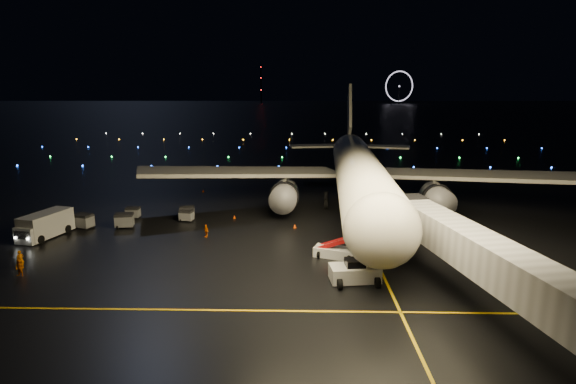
% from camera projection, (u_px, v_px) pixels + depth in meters
% --- Properties ---
extents(ground, '(2000.00, 2000.00, 0.00)m').
position_uv_depth(ground, '(293.00, 116.00, 338.92)').
color(ground, black).
rests_on(ground, ground).
extents(lane_centre, '(0.25, 80.00, 0.02)m').
position_uv_depth(lane_centre, '(359.00, 224.00, 60.44)').
color(lane_centre, '#E5B307').
rests_on(lane_centre, ground).
extents(lane_cross, '(60.00, 0.25, 0.02)m').
position_uv_depth(lane_cross, '(190.00, 310.00, 36.42)').
color(lane_cross, '#E5B307').
rests_on(lane_cross, ground).
extents(airliner, '(70.78, 67.64, 19.00)m').
position_uv_depth(airliner, '(358.00, 145.00, 68.43)').
color(airliner, beige).
rests_on(airliner, ground).
extents(pushback_tug, '(4.83, 2.93, 2.18)m').
position_uv_depth(pushback_tug, '(355.00, 270.00, 41.76)').
color(pushback_tug, silver).
rests_on(pushback_tug, ground).
extents(belt_loader, '(7.05, 4.02, 3.31)m').
position_uv_depth(belt_loader, '(336.00, 242.00, 47.86)').
color(belt_loader, silver).
rests_on(belt_loader, ground).
extents(service_truck, '(4.52, 8.70, 3.06)m').
position_uv_depth(service_truck, '(46.00, 224.00, 54.78)').
color(service_truck, silver).
rests_on(service_truck, ground).
extents(crew_a, '(0.79, 0.77, 1.83)m').
position_uv_depth(crew_a, '(20.00, 259.00, 44.94)').
color(crew_a, '#E86500').
rests_on(crew_a, ground).
extents(crew_b, '(0.92, 0.77, 1.71)m').
position_uv_depth(crew_b, '(20.00, 268.00, 42.95)').
color(crew_b, '#E86500').
rests_on(crew_b, ground).
extents(crew_c, '(0.93, 0.93, 1.59)m').
position_uv_depth(crew_c, '(206.00, 231.00, 54.75)').
color(crew_c, '#E86500').
rests_on(crew_c, ground).
extents(safety_cone_0, '(0.55, 0.55, 0.49)m').
position_uv_depth(safety_cone_0, '(295.00, 226.00, 58.58)').
color(safety_cone_0, '#ED4000').
rests_on(safety_cone_0, ground).
extents(safety_cone_1, '(0.52, 0.52, 0.48)m').
position_uv_depth(safety_cone_1, '(283.00, 202.00, 71.79)').
color(safety_cone_1, '#ED4000').
rests_on(safety_cone_1, ground).
extents(safety_cone_2, '(0.48, 0.48, 0.44)m').
position_uv_depth(safety_cone_2, '(234.00, 217.00, 63.03)').
color(safety_cone_2, '#ED4000').
rests_on(safety_cone_2, ground).
extents(safety_cone_3, '(0.49, 0.49, 0.47)m').
position_uv_depth(safety_cone_3, '(203.00, 191.00, 79.64)').
color(safety_cone_3, '#ED4000').
rests_on(safety_cone_3, ground).
extents(ferris_wheel, '(49.33, 16.80, 52.00)m').
position_uv_depth(ferris_wheel, '(399.00, 88.00, 739.52)').
color(ferris_wheel, black).
rests_on(ferris_wheel, ground).
extents(radio_mast, '(1.80, 1.80, 64.00)m').
position_uv_depth(radio_mast, '(261.00, 84.00, 762.86)').
color(radio_mast, black).
rests_on(radio_mast, ground).
extents(taxiway_lights, '(164.00, 92.00, 0.36)m').
position_uv_depth(taxiway_lights, '(287.00, 145.00, 149.50)').
color(taxiway_lights, black).
rests_on(taxiway_lights, ground).
extents(baggage_cart_0, '(1.95, 1.51, 1.51)m').
position_uv_depth(baggage_cart_0, '(186.00, 216.00, 61.58)').
color(baggage_cart_0, gray).
rests_on(baggage_cart_0, ground).
extents(baggage_cart_1, '(2.14, 1.65, 1.67)m').
position_uv_depth(baggage_cart_1, '(187.00, 213.00, 62.91)').
color(baggage_cart_1, gray).
rests_on(baggage_cart_1, ground).
extents(baggage_cart_2, '(1.83, 1.28, 1.55)m').
position_uv_depth(baggage_cart_2, '(133.00, 213.00, 63.07)').
color(baggage_cart_2, gray).
rests_on(baggage_cart_2, ground).
extents(baggage_cart_3, '(2.62, 2.22, 1.89)m').
position_uv_depth(baggage_cart_3, '(84.00, 221.00, 58.32)').
color(baggage_cart_3, gray).
rests_on(baggage_cart_3, ground).
extents(baggage_cart_4, '(2.48, 1.94, 1.90)m').
position_uv_depth(baggage_cart_4, '(124.00, 220.00, 58.57)').
color(baggage_cart_4, gray).
rests_on(baggage_cart_4, ground).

